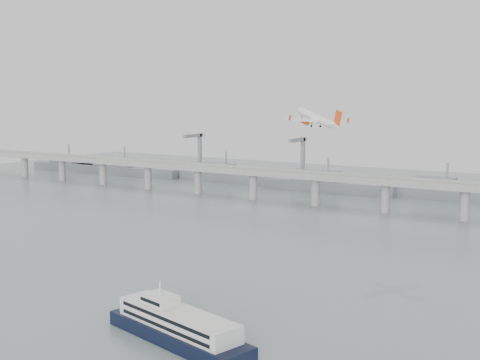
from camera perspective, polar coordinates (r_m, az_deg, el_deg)
The scene contains 5 objects.
ground at distance 264.67m, azimuth -6.44°, elevation -9.08°, with size 900.00×900.00×0.00m, color slate.
bridge at distance 432.57m, azimuth 10.16°, elevation -0.28°, with size 800.00×22.00×23.90m.
distant_fleet at distance 563.72m, azimuth -1.98°, elevation 0.45°, with size 453.00×60.90×40.00m.
ferry at distance 202.97m, azimuth -5.53°, elevation -12.88°, with size 90.88×32.59×17.40m.
airliner at distance 291.26m, azimuth 6.88°, elevation 5.43°, with size 31.75×30.22×10.79m.
Camera 1 is at (159.19, -197.61, 75.22)m, focal length 48.00 mm.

